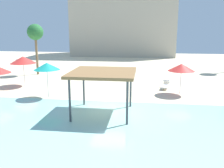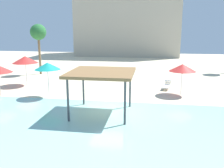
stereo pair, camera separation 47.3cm
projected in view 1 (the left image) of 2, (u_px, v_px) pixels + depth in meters
The scene contains 9 objects.
ground_plane at pixel (109, 108), 17.44m from camera, with size 80.00×80.00×0.00m, color beige.
lagoon_water at pixel (94, 140), 12.36m from camera, with size 44.00×13.50×0.04m, color #99D1C6.
shade_pavilion at pixel (103, 74), 15.67m from camera, with size 4.11×4.11×2.86m.
beach_umbrella_red_1 at pixel (23, 60), 23.74m from camera, with size 2.47×2.47×2.89m.
beach_umbrella_teal_3 at pixel (47, 66), 19.58m from camera, with size 2.07×2.07×2.86m.
beach_umbrella_red_4 at pixel (181, 67), 20.67m from camera, with size 2.22×2.22×2.62m.
lounge_chair_1 at pixel (165, 85), 23.14m from camera, with size 1.02×1.98×0.74m.
palm_tree_0 at pixel (35, 33), 29.15m from camera, with size 1.90×1.90×6.04m.
hotel_block_0 at pixel (124, 18), 51.21m from camera, with size 20.58×11.03×15.24m, color #B2A893.
Camera 1 is at (2.38, -16.46, 5.54)m, focal length 39.41 mm.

